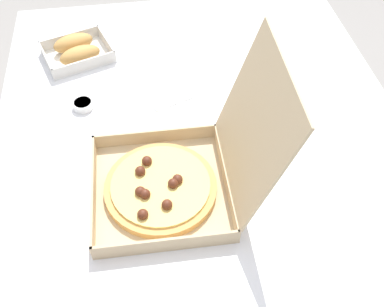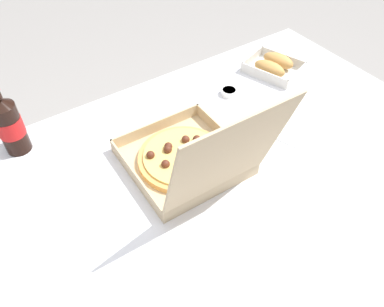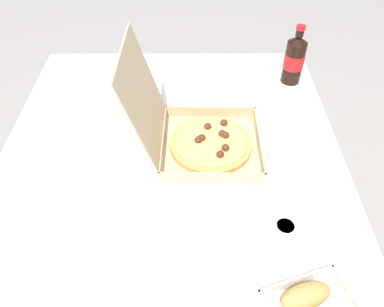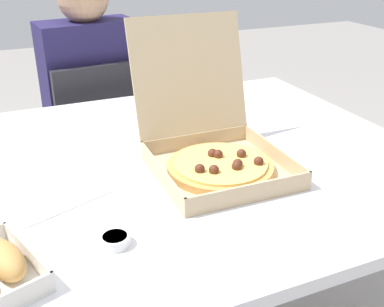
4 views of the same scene
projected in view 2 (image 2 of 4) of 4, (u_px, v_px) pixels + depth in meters
The scene contains 7 objects.
ground_plane at pixel (226, 288), 1.59m from camera, with size 10.00×10.00×0.00m, color gray.
dining_table at pixel (240, 186), 1.11m from camera, with size 1.39×1.06×0.74m.
pizza_box_open at pixel (190, 158), 1.03m from camera, with size 0.31×0.40×0.34m.
bread_side_box at pixel (274, 66), 1.39m from camera, with size 0.20×0.23×0.06m.
cola_bottle at pixel (9, 125), 1.06m from camera, with size 0.07×0.07×0.22m.
paper_menu at pixel (292, 121), 1.21m from camera, with size 0.21×0.15×0.00m, color white.
dipping_sauce_cup at pixel (229, 92), 1.30m from camera, with size 0.06×0.06×0.02m.
Camera 2 is at (0.51, 0.51, 1.53)m, focal length 35.45 mm.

